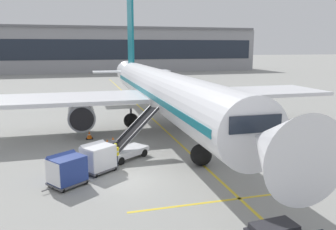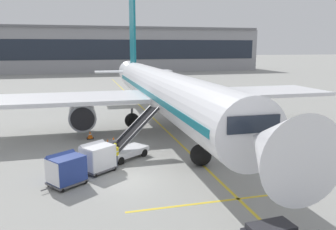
% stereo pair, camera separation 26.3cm
% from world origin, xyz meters
% --- Properties ---
extents(ground_plane, '(600.00, 600.00, 0.00)m').
position_xyz_m(ground_plane, '(0.00, 0.00, 0.00)').
color(ground_plane, gray).
extents(parked_airplane, '(35.01, 45.30, 15.28)m').
position_xyz_m(parked_airplane, '(5.26, 12.91, 3.84)').
color(parked_airplane, white).
rests_on(parked_airplane, ground).
extents(belt_loader, '(4.83, 3.97, 3.51)m').
position_xyz_m(belt_loader, '(0.59, 4.54, 0.93)').
color(belt_loader, silver).
rests_on(belt_loader, ground).
extents(baggage_cart_lead, '(2.69, 2.46, 1.91)m').
position_xyz_m(baggage_cart_lead, '(-1.73, 2.19, 1.00)').
color(baggage_cart_lead, '#515156').
rests_on(baggage_cart_lead, ground).
extents(baggage_cart_second, '(2.69, 2.46, 1.91)m').
position_xyz_m(baggage_cart_second, '(-3.66, 0.35, 1.00)').
color(baggage_cart_second, '#515156').
rests_on(baggage_cart_second, ground).
extents(ground_crew_by_loader, '(0.44, 0.44, 1.74)m').
position_xyz_m(ground_crew_by_loader, '(-1.21, 3.14, 1.00)').
color(ground_crew_by_loader, black).
rests_on(ground_crew_by_loader, ground).
extents(ground_crew_by_carts, '(0.48, 0.42, 1.74)m').
position_xyz_m(ground_crew_by_carts, '(-0.50, 2.59, 1.00)').
color(ground_crew_by_carts, '#333847').
rests_on(ground_crew_by_carts, ground).
extents(safety_cone_engine_keepout, '(0.62, 0.62, 0.71)m').
position_xyz_m(safety_cone_engine_keepout, '(-1.94, 10.67, 0.34)').
color(safety_cone_engine_keepout, black).
rests_on(safety_cone_engine_keepout, ground).
extents(safety_cone_wingtip, '(0.60, 0.60, 0.69)m').
position_xyz_m(safety_cone_wingtip, '(-0.10, 8.25, 0.33)').
color(safety_cone_wingtip, black).
rests_on(safety_cone_wingtip, ground).
extents(safety_cone_nose_mark, '(0.54, 0.54, 0.62)m').
position_xyz_m(safety_cone_nose_mark, '(-0.61, 7.88, 0.30)').
color(safety_cone_nose_mark, black).
rests_on(safety_cone_nose_mark, ground).
extents(apron_guidance_line_lead_in, '(0.20, 110.00, 0.01)m').
position_xyz_m(apron_guidance_line_lead_in, '(5.42, 12.10, 0.00)').
color(apron_guidance_line_lead_in, yellow).
rests_on(apron_guidance_line_lead_in, ground).
extents(apron_guidance_line_stop_bar, '(12.00, 0.20, 0.01)m').
position_xyz_m(apron_guidance_line_stop_bar, '(5.26, -3.99, 0.00)').
color(apron_guidance_line_stop_bar, yellow).
rests_on(apron_guidance_line_stop_bar, ground).
extents(terminal_building, '(117.37, 21.41, 14.51)m').
position_xyz_m(terminal_building, '(-0.59, 100.19, 7.20)').
color(terminal_building, '#939399').
rests_on(terminal_building, ground).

